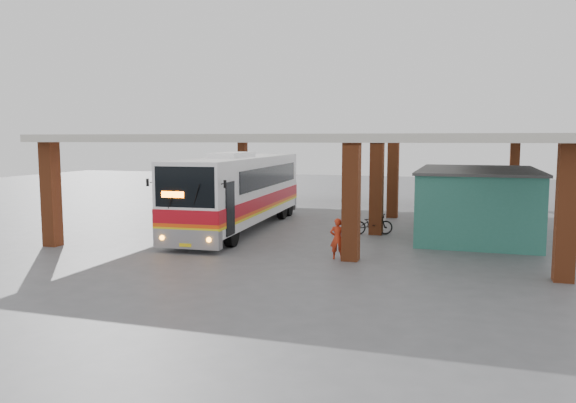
% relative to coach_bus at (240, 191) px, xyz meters
% --- Properties ---
extents(ground, '(90.00, 90.00, 0.00)m').
position_rel_coach_bus_xyz_m(ground, '(3.73, -2.54, -1.91)').
color(ground, '#515154').
rests_on(ground, ground).
extents(brick_columns, '(20.10, 21.60, 4.35)m').
position_rel_coach_bus_xyz_m(brick_columns, '(5.16, 2.46, 0.27)').
color(brick_columns, '#954320').
rests_on(brick_columns, ground).
extents(canopy_roof, '(21.00, 23.00, 0.30)m').
position_rel_coach_bus_xyz_m(canopy_roof, '(4.23, 3.96, 2.59)').
color(canopy_roof, beige).
rests_on(canopy_roof, brick_columns).
extents(shop_building, '(5.20, 8.20, 3.11)m').
position_rel_coach_bus_xyz_m(shop_building, '(11.23, 1.46, -0.34)').
color(shop_building, '#2E7462').
rests_on(shop_building, ground).
extents(coach_bus, '(3.61, 13.32, 3.84)m').
position_rel_coach_bus_xyz_m(coach_bus, '(0.00, 0.00, 0.00)').
color(coach_bus, white).
rests_on(coach_bus, ground).
extents(motorcycle, '(2.05, 1.35, 1.02)m').
position_rel_coach_bus_xyz_m(motorcycle, '(6.58, 0.34, -1.40)').
color(motorcycle, black).
rests_on(motorcycle, ground).
extents(pedestrian, '(0.62, 0.47, 1.55)m').
position_rel_coach_bus_xyz_m(pedestrian, '(6.22, -5.50, -1.13)').
color(pedestrian, red).
rests_on(pedestrian, ground).
extents(red_chair, '(0.51, 0.51, 0.86)m').
position_rel_coach_bus_xyz_m(red_chair, '(8.51, 4.20, -1.51)').
color(red_chair, '#B11F12').
rests_on(red_chair, ground).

